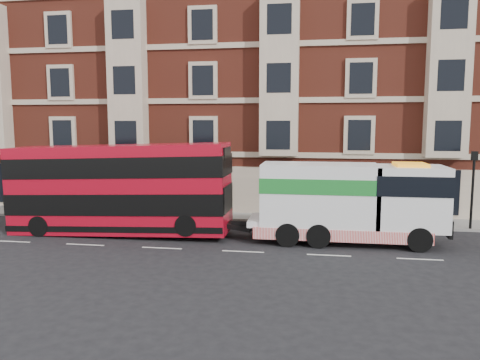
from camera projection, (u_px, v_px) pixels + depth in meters
name	position (u px, v px, depth m)	size (l,w,h in m)	color
ground	(243.00, 252.00, 22.12)	(120.00, 120.00, 0.00)	black
sidewalk	(261.00, 218.00, 29.46)	(90.00, 3.00, 0.15)	slate
victorian_terrace	(279.00, 70.00, 35.52)	(45.00, 12.00, 20.40)	maroon
lamp_post_west	(162.00, 178.00, 28.81)	(0.35, 0.15, 4.35)	black
lamp_post_east	(473.00, 184.00, 25.99)	(0.35, 0.15, 4.35)	black
double_decker_bus	(119.00, 187.00, 25.38)	(12.02, 2.76, 4.87)	#A9091C
tow_truck	(346.00, 201.00, 23.54)	(9.62, 2.84, 4.01)	white
pedestrian	(63.00, 201.00, 30.24)	(0.65, 0.43, 1.78)	#192532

